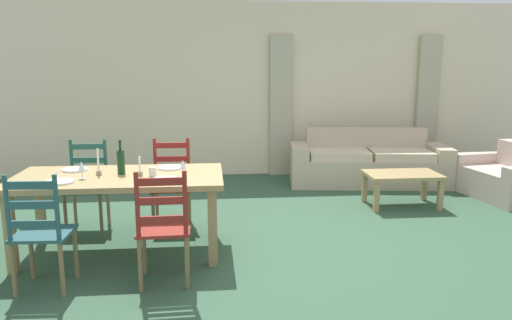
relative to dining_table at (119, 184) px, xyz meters
name	(u,v)px	position (x,y,z in m)	size (l,w,h in m)	color
ground_plane	(269,247)	(1.40, 0.04, -0.67)	(9.60, 9.60, 0.02)	#315139
wall_far	(244,90)	(1.40, 3.34, 0.69)	(9.60, 0.16, 2.70)	beige
curtain_panel_left	(281,106)	(1.97, 3.20, 0.44)	(0.35, 0.08, 2.20)	#B6B08E
curtain_panel_right	(427,105)	(4.37, 3.20, 0.44)	(0.35, 0.08, 2.20)	#B6B08E
dining_table	(119,184)	(0.00, 0.00, 0.00)	(1.90, 0.96, 0.75)	#A08855
dining_chair_near_left	(41,232)	(-0.47, -0.74, -0.19)	(0.44, 0.42, 0.96)	#244F52
dining_chair_near_right	(163,228)	(0.46, -0.72, -0.19)	(0.43, 0.41, 0.96)	maroon
dining_chair_far_left	(87,185)	(-0.47, 0.75, -0.19)	(0.43, 0.41, 0.96)	#255B4A
dining_chair_far_right	(172,184)	(0.42, 0.75, -0.19)	(0.42, 0.40, 0.96)	maroon
dinner_plate_near_left	(60,182)	(-0.45, -0.25, 0.10)	(0.24, 0.24, 0.02)	white
fork_near_left	(42,183)	(-0.60, -0.25, 0.09)	(0.02, 0.17, 0.01)	silver
dinner_plate_near_right	(166,179)	(0.45, -0.25, 0.10)	(0.24, 0.24, 0.02)	white
fork_near_right	(149,181)	(0.30, -0.25, 0.09)	(0.02, 0.17, 0.01)	silver
dinner_plate_far_left	(75,170)	(-0.45, 0.25, 0.10)	(0.24, 0.24, 0.02)	white
fork_far_left	(59,171)	(-0.60, 0.25, 0.09)	(0.02, 0.17, 0.01)	silver
dinner_plate_far_right	(170,168)	(0.45, 0.25, 0.10)	(0.24, 0.24, 0.02)	white
fork_far_right	(155,169)	(0.30, 0.25, 0.09)	(0.02, 0.17, 0.01)	silver
wine_bottle	(121,161)	(0.02, 0.05, 0.20)	(0.07, 0.07, 0.32)	#143819
wine_glass_near_left	(81,167)	(-0.29, -0.12, 0.20)	(0.06, 0.06, 0.16)	white
wine_glass_near_right	(183,165)	(0.60, -0.14, 0.20)	(0.06, 0.06, 0.16)	white
coffee_cup_primary	(153,172)	(0.32, -0.09, 0.13)	(0.07, 0.07, 0.09)	beige
candle_tall	(99,168)	(-0.18, 0.02, 0.16)	(0.05, 0.05, 0.25)	#998C66
candle_short	(140,171)	(0.20, -0.04, 0.13)	(0.05, 0.05, 0.18)	#998C66
couch	(368,164)	(3.18, 2.49, -0.37)	(2.36, 1.08, 0.80)	#BDAA8B
coffee_table	(402,178)	(3.22, 1.27, -0.31)	(0.90, 0.56, 0.42)	#A08855
armchair_upholstered	(508,179)	(4.79, 1.53, -0.41)	(0.97, 1.27, 0.72)	#C8AFA0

